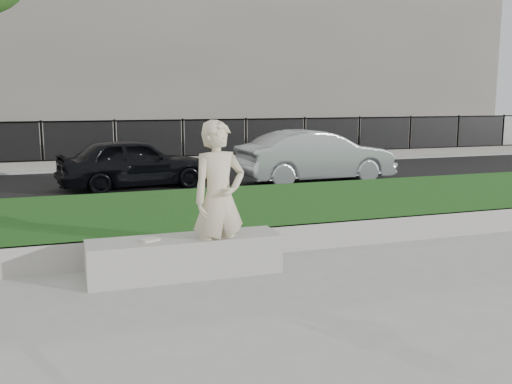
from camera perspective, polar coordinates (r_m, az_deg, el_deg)
name	(u,v)px	position (r m, az deg, el deg)	size (l,w,h in m)	color
ground	(254,278)	(7.45, -0.21, -8.59)	(90.00, 90.00, 0.00)	gray
grass_bank	(200,217)	(10.19, -5.67, -2.53)	(34.00, 4.00, 0.40)	black
grass_kerb	(231,244)	(8.34, -2.53, -5.18)	(34.00, 0.08, 0.40)	gray
street	(152,184)	(15.54, -10.37, 0.83)	(34.00, 7.00, 0.04)	black
far_pavement	(131,164)	(19.96, -12.35, 2.76)	(34.00, 3.00, 0.12)	gray
iron_fence	(135,153)	(18.93, -12.04, 3.88)	(32.00, 0.30, 1.50)	slate
building_facade	(108,36)	(26.94, -14.56, 14.88)	(34.00, 10.00, 10.00)	#656059
stone_bench	(185,256)	(7.54, -7.10, -6.41)	(2.50, 0.62, 0.51)	gray
man	(219,199)	(7.32, -3.73, -0.74)	(0.74, 0.48, 2.03)	beige
book	(150,240)	(7.36, -10.58, -4.73)	(0.22, 0.16, 0.02)	beige
car_dark	(134,163)	(14.69, -12.10, 2.88)	(1.51, 3.76, 1.28)	black
car_silver	(316,156)	(15.43, 6.02, 3.56)	(1.48, 4.24, 1.40)	#999DA1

